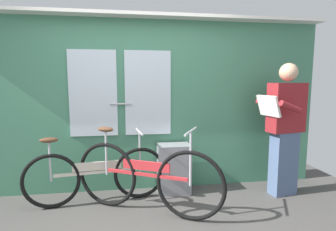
% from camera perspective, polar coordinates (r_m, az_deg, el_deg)
% --- Properties ---
extents(train_door_wall, '(5.04, 0.28, 2.30)m').
position_cam_1_polar(train_door_wall, '(3.53, -6.92, 3.06)').
color(train_door_wall, '#427F60').
rests_on(train_door_wall, ground_plane).
extents(bicycle_near_door, '(1.67, 0.44, 0.86)m').
position_cam_1_polar(bicycle_near_door, '(3.34, -15.18, -12.29)').
color(bicycle_near_door, black).
rests_on(bicycle_near_door, ground_plane).
extents(bicycle_leaning_behind, '(1.58, 0.87, 0.97)m').
position_cam_1_polar(bicycle_leaning_behind, '(3.00, -4.88, -13.28)').
color(bicycle_leaning_behind, black).
rests_on(bicycle_leaning_behind, ground_plane).
extents(passenger_reading_newspaper, '(0.61, 0.54, 1.69)m').
position_cam_1_polar(passenger_reading_newspaper, '(3.66, 23.95, -2.22)').
color(passenger_reading_newspaper, slate).
rests_on(passenger_reading_newspaper, ground_plane).
extents(trash_bin_by_wall, '(0.42, 0.28, 0.65)m').
position_cam_1_polar(trash_bin_by_wall, '(3.54, 1.24, -11.38)').
color(trash_bin_by_wall, gray).
rests_on(trash_bin_by_wall, ground_plane).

